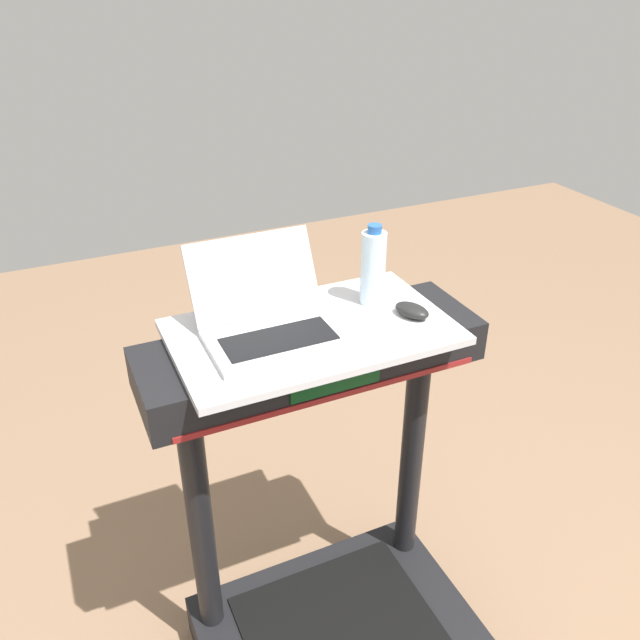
{
  "coord_description": "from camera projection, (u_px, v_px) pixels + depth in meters",
  "views": [
    {
      "loc": [
        -0.58,
        -0.61,
        1.92
      ],
      "look_at": [
        0.0,
        0.65,
        1.14
      ],
      "focal_mm": 36.63,
      "sensor_mm": 36.0,
      "label": 1
    }
  ],
  "objects": [
    {
      "name": "computer_mouse",
      "position": [
        412.0,
        310.0,
        1.7
      ],
      "size": [
        0.09,
        0.12,
        0.03
      ],
      "primitive_type": "ellipsoid",
      "rotation": [
        0.0,
        0.0,
        0.39
      ],
      "color": "black",
      "rests_on": "desk_board"
    },
    {
      "name": "desk_board",
      "position": [
        312.0,
        332.0,
        1.66
      ],
      "size": [
        0.71,
        0.42,
        0.02
      ],
      "primitive_type": "cube",
      "color": "silver",
      "rests_on": "treadmill_base"
    },
    {
      "name": "laptop",
      "position": [
        269.0,
        318.0,
        1.62
      ],
      "size": [
        0.33,
        0.31,
        0.21
      ],
      "rotation": [
        0.0,
        0.0,
        0.05
      ],
      "color": "#B7B7BC",
      "rests_on": "desk_board"
    },
    {
      "name": "water_bottle",
      "position": [
        373.0,
        267.0,
        1.73
      ],
      "size": [
        0.07,
        0.07,
        0.22
      ],
      "color": "silver",
      "rests_on": "desk_board"
    }
  ]
}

